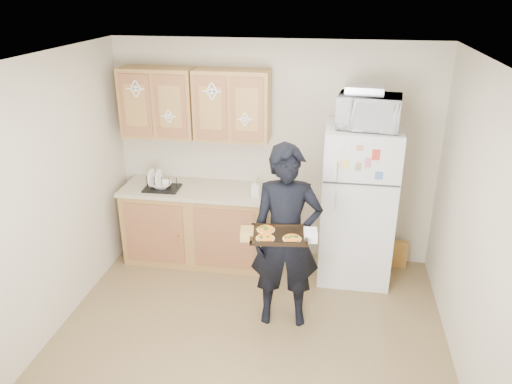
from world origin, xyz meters
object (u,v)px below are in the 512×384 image
refrigerator (357,204)px  baking_tray (279,236)px  microwave (369,112)px  person (286,238)px  dish_rack (162,183)px

refrigerator → baking_tray: (-0.70, -1.24, 0.21)m
refrigerator → baking_tray: refrigerator is taller
refrigerator → microwave: microwave is taller
refrigerator → baking_tray: bearing=-119.4°
refrigerator → person: (-0.66, -0.94, 0.03)m
person → baking_tray: person is taller
baking_tray → microwave: bearing=51.6°
refrigerator → microwave: (0.03, -0.05, 1.02)m
baking_tray → dish_rack: (-1.45, 1.20, -0.08)m
person → dish_rack: (-1.49, 0.90, 0.09)m
person → microwave: (0.69, 0.89, 0.98)m
microwave → dish_rack: bearing=-173.8°
refrigerator → dish_rack: refrigerator is taller
person → microwave: bearing=45.2°
person → dish_rack: size_ratio=4.61×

